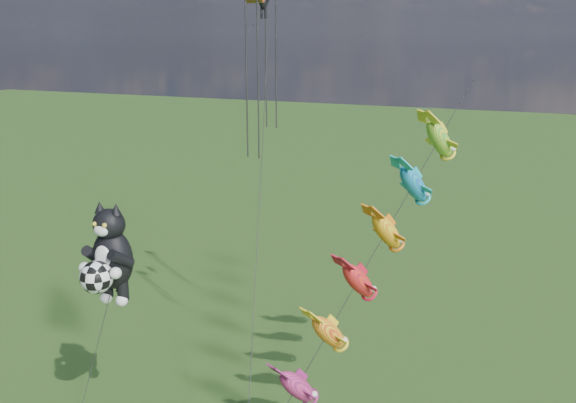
% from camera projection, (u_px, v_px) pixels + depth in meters
% --- Properties ---
extents(cat_kite_rig, '(2.38, 4.07, 11.51)m').
position_uv_depth(cat_kite_rig, '(108.00, 257.00, 29.18)').
color(cat_kite_rig, brown).
rests_on(cat_kite_rig, ground).
extents(fish_windsock_rig, '(7.08, 14.41, 16.78)m').
position_uv_depth(fish_windsock_rig, '(372.00, 256.00, 27.95)').
color(fish_windsock_rig, brown).
rests_on(fish_windsock_rig, ground).
extents(parafoil_rig, '(6.47, 16.61, 23.35)m').
position_uv_depth(parafoil_rig, '(263.00, 26.00, 32.66)').
color(parafoil_rig, brown).
rests_on(parafoil_rig, ground).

